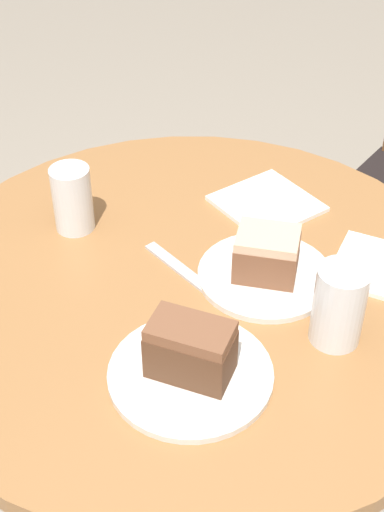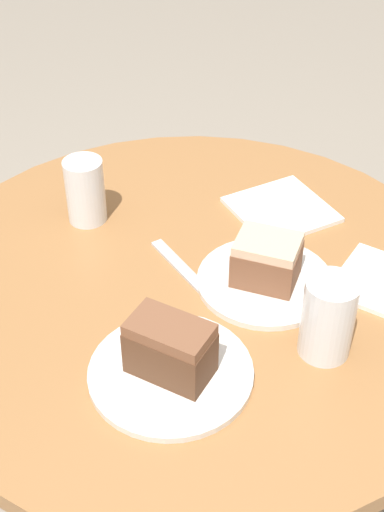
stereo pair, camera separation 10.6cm
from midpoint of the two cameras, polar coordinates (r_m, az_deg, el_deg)
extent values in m
cylinder|color=#9E6B3D|center=(1.36, -2.29, -13.98)|extent=(0.07, 0.07, 0.70)
cylinder|color=#9E6B3D|center=(1.10, -2.77, -2.36)|extent=(0.87, 0.87, 0.03)
cylinder|color=brown|center=(1.84, 6.90, -3.81)|extent=(0.04, 0.04, 0.45)
cylinder|color=brown|center=(2.14, 12.75, 2.31)|extent=(0.04, 0.04, 0.45)
cylinder|color=silver|center=(1.08, 3.08, -1.65)|extent=(0.21, 0.21, 0.01)
cylinder|color=silver|center=(0.94, -3.40, -9.54)|extent=(0.22, 0.22, 0.01)
cube|color=brown|center=(1.06, 3.14, -0.24)|extent=(0.12, 0.11, 0.06)
cube|color=beige|center=(1.04, 3.21, 1.33)|extent=(0.11, 0.11, 0.01)
cube|color=brown|center=(0.91, -3.49, -7.97)|extent=(0.12, 0.09, 0.06)
cube|color=brown|center=(0.88, -3.59, -6.17)|extent=(0.12, 0.09, 0.02)
cylinder|color=silver|center=(1.19, -11.96, 3.48)|extent=(0.06, 0.06, 0.07)
cylinder|color=white|center=(1.18, -12.11, 4.40)|extent=(0.06, 0.06, 0.11)
cylinder|color=silver|center=(0.97, 8.49, -4.94)|extent=(0.06, 0.06, 0.08)
cylinder|color=white|center=(0.96, 8.60, -4.07)|extent=(0.07, 0.07, 0.12)
cube|color=white|center=(1.24, 3.56, 4.12)|extent=(0.19, 0.19, 0.01)
cube|color=silver|center=(1.10, -3.49, -1.06)|extent=(0.16, 0.05, 0.00)
cube|color=white|center=(1.12, 12.22, -1.03)|extent=(0.17, 0.17, 0.01)
camera|label=1|loc=(0.05, -92.86, -2.29)|focal=50.00mm
camera|label=2|loc=(0.05, 87.14, 2.29)|focal=50.00mm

